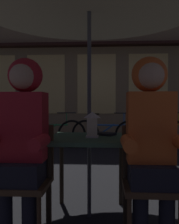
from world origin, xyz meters
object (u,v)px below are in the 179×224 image
at_px(chair_left, 25,174).
at_px(chair_right, 149,176).
at_px(bicycle_second, 50,133).
at_px(cafe_table, 89,148).
at_px(lantern, 92,124).
at_px(bicycle_third, 107,134).
at_px(person_right_hooded, 151,130).
at_px(bicycle_fourth, 163,133).
at_px(bicycle_nearest, 2,132).
at_px(person_left_hooded, 23,130).
at_px(book, 104,134).

height_order(chair_left, chair_right, same).
xyz_separation_m(chair_right, bicycle_second, (-1.62, 3.93, -0.14)).
distance_m(cafe_table, lantern, 0.23).
bearing_deg(bicycle_third, lantern, -92.39).
xyz_separation_m(person_right_hooded, bicycle_second, (-1.62, 3.98, -0.50)).
bearing_deg(bicycle_fourth, cafe_table, -111.54).
height_order(chair_right, bicycle_nearest, chair_right).
distance_m(chair_left, bicycle_second, 3.99).
distance_m(lantern, bicycle_second, 3.81).
xyz_separation_m(chair_right, person_left_hooded, (-0.96, -0.06, 0.36)).
height_order(bicycle_second, bicycle_third, same).
bearing_deg(lantern, book, 58.84).
relative_size(lantern, bicycle_second, 0.14).
bearing_deg(person_left_hooded, chair_left, 90.00).
bearing_deg(cafe_table, bicycle_nearest, 122.29).
distance_m(chair_right, bicycle_fourth, 4.24).
xyz_separation_m(chair_left, book, (0.62, 0.51, 0.26)).
xyz_separation_m(cafe_table, lantern, (0.03, -0.03, 0.22)).
xyz_separation_m(cafe_table, bicycle_third, (0.18, 3.61, -0.29)).
distance_m(cafe_table, bicycle_second, 3.75).
relative_size(lantern, person_left_hooded, 0.17).
bearing_deg(chair_right, bicycle_fourth, 76.35).
distance_m(cafe_table, person_left_hooded, 0.67).
bearing_deg(person_left_hooded, cafe_table, 41.57).
bearing_deg(lantern, person_left_hooded, -142.48).
height_order(lantern, chair_left, lantern).
bearing_deg(bicycle_second, bicycle_third, 2.05).
bearing_deg(bicycle_second, book, -69.46).
bearing_deg(lantern, bicycle_third, 87.61).
distance_m(chair_right, person_right_hooded, 0.36).
bearing_deg(chair_left, bicycle_third, 80.56).
xyz_separation_m(lantern, chair_left, (-0.51, -0.33, -0.37)).
bearing_deg(chair_left, person_right_hooded, -3.39).
bearing_deg(bicycle_fourth, bicycle_nearest, -179.49).
bearing_deg(chair_right, cafe_table, 142.45).
xyz_separation_m(cafe_table, bicycle_second, (-1.14, 3.56, -0.29)).
bearing_deg(book, person_right_hooded, -31.28).
bearing_deg(book, bicycle_fourth, 97.02).
bearing_deg(book, bicycle_nearest, 152.25).
height_order(bicycle_second, bicycle_fourth, same).
height_order(person_right_hooded, bicycle_nearest, person_right_hooded).
bearing_deg(chair_left, lantern, 33.28).
xyz_separation_m(person_left_hooded, bicycle_fourth, (1.96, 4.18, -0.50)).
relative_size(bicycle_second, bicycle_third, 1.00).
xyz_separation_m(person_right_hooded, bicycle_fourth, (1.00, 4.18, -0.50)).
height_order(cafe_table, chair_left, chair_left).
height_order(chair_right, book, chair_right).
relative_size(person_left_hooded, person_right_hooded, 1.00).
xyz_separation_m(chair_right, bicycle_third, (-0.30, 3.97, -0.14)).
relative_size(bicycle_nearest, bicycle_fourth, 1.01).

